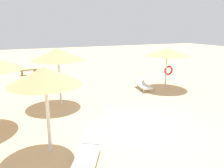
{
  "coord_description": "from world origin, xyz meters",
  "views": [
    {
      "loc": [
        -4.77,
        -7.38,
        4.12
      ],
      "look_at": [
        0.0,
        3.0,
        1.2
      ],
      "focal_mm": 35.4,
      "sensor_mm": 36.0,
      "label": 1
    }
  ],
  "objects_px": {
    "lounger_0": "(88,152)",
    "bench_0": "(28,71)",
    "parasol_2": "(167,52)",
    "parasol_5": "(58,54)",
    "parasol_0": "(45,76)",
    "lounger_2": "(143,85)"
  },
  "relations": [
    {
      "from": "lounger_0",
      "to": "bench_0",
      "type": "height_order",
      "value": "lounger_0"
    },
    {
      "from": "parasol_2",
      "to": "parasol_5",
      "type": "bearing_deg",
      "value": -176.45
    },
    {
      "from": "parasol_0",
      "to": "parasol_5",
      "type": "xyz_separation_m",
      "value": [
        1.38,
        4.75,
        0.11
      ]
    },
    {
      "from": "lounger_2",
      "to": "bench_0",
      "type": "height_order",
      "value": "lounger_2"
    },
    {
      "from": "bench_0",
      "to": "parasol_5",
      "type": "bearing_deg",
      "value": -83.8
    },
    {
      "from": "parasol_0",
      "to": "bench_0",
      "type": "height_order",
      "value": "parasol_0"
    },
    {
      "from": "parasol_5",
      "to": "lounger_0",
      "type": "relative_size",
      "value": 1.59
    },
    {
      "from": "parasol_2",
      "to": "lounger_0",
      "type": "height_order",
      "value": "parasol_2"
    },
    {
      "from": "parasol_2",
      "to": "parasol_5",
      "type": "height_order",
      "value": "parasol_5"
    },
    {
      "from": "parasol_5",
      "to": "lounger_2",
      "type": "xyz_separation_m",
      "value": [
        5.79,
        0.73,
        -2.44
      ]
    },
    {
      "from": "parasol_0",
      "to": "parasol_2",
      "type": "height_order",
      "value": "parasol_0"
    },
    {
      "from": "parasol_2",
      "to": "lounger_0",
      "type": "relative_size",
      "value": 1.62
    },
    {
      "from": "lounger_0",
      "to": "lounger_2",
      "type": "xyz_separation_m",
      "value": [
        6.17,
        6.56,
        -0.01
      ]
    },
    {
      "from": "lounger_2",
      "to": "bench_0",
      "type": "xyz_separation_m",
      "value": [
        -6.77,
        8.32,
        0.03
      ]
    },
    {
      "from": "parasol_0",
      "to": "parasol_5",
      "type": "bearing_deg",
      "value": 73.86
    },
    {
      "from": "lounger_2",
      "to": "lounger_0",
      "type": "bearing_deg",
      "value": -133.23
    },
    {
      "from": "lounger_2",
      "to": "parasol_5",
      "type": "bearing_deg",
      "value": -172.84
    },
    {
      "from": "lounger_0",
      "to": "bench_0",
      "type": "bearing_deg",
      "value": 92.33
    },
    {
      "from": "parasol_2",
      "to": "bench_0",
      "type": "relative_size",
      "value": 2.03
    },
    {
      "from": "parasol_5",
      "to": "lounger_0",
      "type": "distance_m",
      "value": 6.33
    },
    {
      "from": "parasol_2",
      "to": "bench_0",
      "type": "bearing_deg",
      "value": 134.69
    },
    {
      "from": "lounger_2",
      "to": "bench_0",
      "type": "distance_m",
      "value": 10.73
    }
  ]
}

